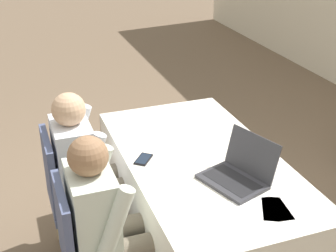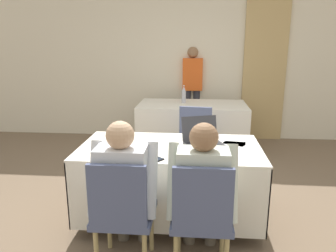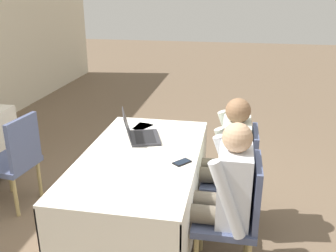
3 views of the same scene
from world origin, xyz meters
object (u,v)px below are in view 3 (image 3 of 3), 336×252
object	(u,v)px
cell_phone	(182,162)
person_checkered_shirt	(222,191)
chair_near_right	(237,174)
laptop	(140,134)
chair_far_spare	(15,158)
person_white_shirt	(226,156)
chair_near_left	(236,212)

from	to	relation	value
cell_phone	person_checkered_shirt	distance (m)	0.38
chair_near_right	laptop	bearing A→B (deg)	-90.91
laptop	chair_far_spare	size ratio (longest dim) A/B	0.48
chair_far_spare	person_white_shirt	distance (m)	1.92
chair_far_spare	cell_phone	bearing A→B (deg)	85.07
chair_near_left	chair_far_spare	distance (m)	2.09
chair_near_right	chair_far_spare	bearing A→B (deg)	-88.71
laptop	chair_near_right	world-z (taller)	laptop
chair_near_right	person_white_shirt	xyz separation A→B (m)	(0.00, 0.10, 0.16)
person_checkered_shirt	person_white_shirt	bearing A→B (deg)	-180.00
chair_near_left	person_checkered_shirt	distance (m)	0.19
chair_far_spare	person_checkered_shirt	world-z (taller)	person_checkered_shirt
laptop	chair_far_spare	world-z (taller)	laptop
cell_phone	chair_far_spare	distance (m)	1.66
chair_far_spare	person_white_shirt	size ratio (longest dim) A/B	0.77
chair_near_left	person_white_shirt	bearing A→B (deg)	-169.88
chair_near_right	chair_near_left	bearing A→B (deg)	0.00
cell_phone	person_white_shirt	xyz separation A→B (m)	(0.38, -0.31, -0.10)
chair_near_left	person_white_shirt	xyz separation A→B (m)	(0.57, 0.10, 0.16)
chair_near_left	person_white_shirt	size ratio (longest dim) A/B	0.77
person_white_shirt	laptop	bearing A→B (deg)	-91.04
chair_far_spare	person_checkered_shirt	distance (m)	1.99
laptop	chair_far_spare	bearing A→B (deg)	73.98
cell_phone	chair_near_left	xyz separation A→B (m)	(-0.19, -0.41, -0.26)
cell_phone	chair_far_spare	bearing A→B (deg)	27.14
person_checkered_shirt	cell_phone	bearing A→B (deg)	-122.04
chair_near_left	person_checkered_shirt	size ratio (longest dim) A/B	0.77
laptop	cell_phone	size ratio (longest dim) A/B	2.81
cell_phone	chair_near_right	size ratio (longest dim) A/B	0.17
cell_phone	chair_near_right	bearing A→B (deg)	-98.51
laptop	person_checkered_shirt	distance (m)	0.95
chair_near_right	person_checkered_shirt	size ratio (longest dim) A/B	0.77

